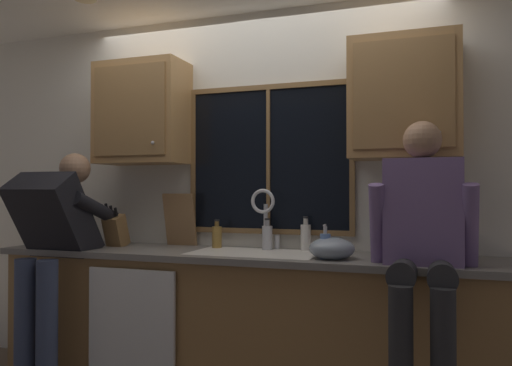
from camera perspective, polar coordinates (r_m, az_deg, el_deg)
back_wall at (r=3.53m, az=0.34°, el=-1.43°), size 5.59×0.12×2.55m
window_glass at (r=3.44m, az=1.47°, el=2.72°), size 1.10×0.02×0.95m
window_frame_top at (r=3.50m, az=1.42°, el=10.81°), size 1.17×0.02×0.04m
window_frame_bottom at (r=3.43m, az=1.42°, el=-5.50°), size 1.17×0.02×0.04m
window_frame_left at (r=3.64m, az=-7.12°, el=2.53°), size 0.04×0.02×0.95m
window_frame_right at (r=3.30m, az=10.85°, el=2.88°), size 0.03×0.02×0.95m
window_mullion_center at (r=3.43m, az=1.41°, el=2.73°), size 0.02×0.02×0.95m
lower_cabinet_run at (r=3.31m, az=-1.69°, el=-16.09°), size 3.19×0.58×0.88m
countertop at (r=3.21m, az=-1.82°, el=-8.22°), size 3.25×0.62×0.04m
dishwasher_front at (r=3.30m, az=-13.99°, el=-15.81°), size 0.60×0.02×0.74m
upper_cabinet_left at (r=3.71m, az=-12.78°, el=7.69°), size 0.63×0.36×0.72m
upper_cabinet_right at (r=3.16m, az=16.44°, el=9.19°), size 0.63×0.36×0.72m
sink at (r=3.19m, az=-0.14°, el=-9.66°), size 0.80×0.46×0.21m
faucet at (r=3.33m, az=1.01°, el=-3.22°), size 0.18×0.09×0.40m
person_standing at (r=3.55m, az=-22.08°, el=-6.39°), size 0.53×0.68×1.57m
person_sitting_on_counter at (r=2.72m, az=18.34°, el=-5.18°), size 0.54×0.60×1.26m
knife_block at (r=3.67m, az=-15.60°, el=-5.23°), size 0.12×0.18×0.32m
cutting_board at (r=3.61m, az=-8.63°, el=-4.13°), size 0.23×0.10×0.37m
mixing_bowl at (r=2.93m, az=8.60°, el=-7.35°), size 0.26×0.26×0.13m
soap_dispenser at (r=2.92m, az=7.85°, el=-7.04°), size 0.06×0.07×0.20m
bottle_green_glass at (r=3.45m, az=-4.46°, el=-6.04°), size 0.07×0.07×0.19m
bottle_tall_clear at (r=3.33m, az=1.28°, el=-6.12°), size 0.07×0.07×0.21m
bottle_amber_small at (r=3.30m, az=5.66°, el=-6.06°), size 0.07×0.07×0.22m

